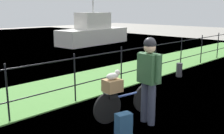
# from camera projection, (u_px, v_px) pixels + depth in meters

# --- Properties ---
(ground_plane) EXTENTS (60.00, 60.00, 0.00)m
(ground_plane) POSITION_uv_depth(u_px,v_px,m) (173.00, 117.00, 5.38)
(ground_plane) COLOR gray
(grass_strip) EXTENTS (27.00, 2.40, 0.03)m
(grass_strip) POSITION_uv_depth(u_px,v_px,m) (75.00, 85.00, 7.62)
(grass_strip) COLOR #569342
(grass_strip) RESTS_ON ground
(iron_fence) EXTENTS (18.04, 0.04, 1.18)m
(iron_fence) POSITION_uv_depth(u_px,v_px,m) (100.00, 69.00, 6.73)
(iron_fence) COLOR black
(iron_fence) RESTS_ON ground
(bicycle_main) EXTENTS (1.60, 0.33, 0.63)m
(bicycle_main) POSITION_uv_depth(u_px,v_px,m) (126.00, 102.00, 5.31)
(bicycle_main) COLOR black
(bicycle_main) RESTS_ON ground
(wooden_crate) EXTENTS (0.37, 0.34, 0.24)m
(wooden_crate) POSITION_uv_depth(u_px,v_px,m) (112.00, 86.00, 5.02)
(wooden_crate) COLOR #A87F51
(wooden_crate) RESTS_ON bicycle_main
(terrier_dog) EXTENTS (0.32, 0.18, 0.18)m
(terrier_dog) POSITION_uv_depth(u_px,v_px,m) (113.00, 75.00, 4.99)
(terrier_dog) COLOR silver
(terrier_dog) RESTS_ON wooden_crate
(cyclist_person) EXTENTS (0.32, 0.53, 1.68)m
(cyclist_person) POSITION_uv_depth(u_px,v_px,m) (149.00, 73.00, 4.91)
(cyclist_person) COLOR #383D51
(cyclist_person) RESTS_ON ground
(backpack_on_paving) EXTENTS (0.32, 0.24, 0.40)m
(backpack_on_paving) POSITION_uv_depth(u_px,v_px,m) (124.00, 124.00, 4.60)
(backpack_on_paving) COLOR #28517A
(backpack_on_paving) RESTS_ON ground
(mooring_bollard) EXTENTS (0.20, 0.20, 0.46)m
(mooring_bollard) POSITION_uv_depth(u_px,v_px,m) (179.00, 70.00, 8.68)
(mooring_bollard) COLOR #38383D
(mooring_bollard) RESTS_ON ground
(moored_boat_near) EXTENTS (5.31, 2.13, 3.64)m
(moored_boat_near) POSITION_uv_depth(u_px,v_px,m) (93.00, 32.00, 17.14)
(moored_boat_near) COLOR silver
(moored_boat_near) RESTS_ON ground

